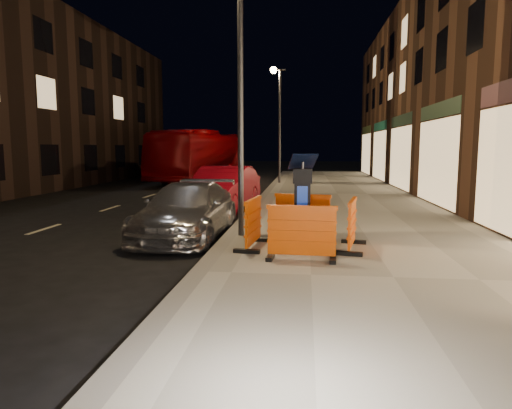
# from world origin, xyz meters

# --- Properties ---
(ground_plane) EXTENTS (120.00, 120.00, 0.00)m
(ground_plane) POSITION_xyz_m (0.00, 0.00, 0.00)
(ground_plane) COLOR black
(ground_plane) RESTS_ON ground
(sidewalk) EXTENTS (6.00, 60.00, 0.15)m
(sidewalk) POSITION_xyz_m (3.00, 0.00, 0.07)
(sidewalk) COLOR gray
(sidewalk) RESTS_ON ground
(kerb) EXTENTS (0.30, 60.00, 0.15)m
(kerb) POSITION_xyz_m (0.00, 0.00, 0.07)
(kerb) COLOR slate
(kerb) RESTS_ON ground
(parking_kiosk) EXTENTS (0.62, 0.62, 1.72)m
(parking_kiosk) POSITION_xyz_m (1.60, 1.86, 1.01)
(parking_kiosk) COLOR black
(parking_kiosk) RESTS_ON sidewalk
(barrier_front) EXTENTS (1.26, 0.58, 0.96)m
(barrier_front) POSITION_xyz_m (1.60, 0.91, 0.63)
(barrier_front) COLOR #E55005
(barrier_front) RESTS_ON sidewalk
(barrier_back) EXTENTS (1.30, 0.74, 0.96)m
(barrier_back) POSITION_xyz_m (1.60, 2.81, 0.63)
(barrier_back) COLOR #E55005
(barrier_back) RESTS_ON sidewalk
(barrier_kerbside) EXTENTS (0.64, 1.28, 0.96)m
(barrier_kerbside) POSITION_xyz_m (0.65, 1.86, 0.63)
(barrier_kerbside) COLOR #E55005
(barrier_kerbside) RESTS_ON sidewalk
(barrier_bldgside) EXTENTS (0.72, 1.30, 0.96)m
(barrier_bldgside) POSITION_xyz_m (2.55, 1.86, 0.63)
(barrier_bldgside) COLOR #E55005
(barrier_bldgside) RESTS_ON sidewalk
(car_silver) EXTENTS (1.87, 4.38, 1.26)m
(car_silver) POSITION_xyz_m (-1.08, 3.43, 0.00)
(car_silver) COLOR #B5B5BB
(car_silver) RESTS_ON ground
(car_red) EXTENTS (2.05, 4.59, 1.46)m
(car_red) POSITION_xyz_m (-1.02, 7.85, 0.00)
(car_red) COLOR #9E0918
(car_red) RESTS_ON ground
(bus_doubledecker) EXTENTS (3.79, 11.24, 3.07)m
(bus_doubledecker) POSITION_xyz_m (-4.79, 20.95, 0.00)
(bus_doubledecker) COLOR #850309
(bus_doubledecker) RESTS_ON ground
(street_lamp_mid) EXTENTS (0.12, 0.12, 6.00)m
(street_lamp_mid) POSITION_xyz_m (0.25, 3.00, 3.15)
(street_lamp_mid) COLOR #3F3F44
(street_lamp_mid) RESTS_ON sidewalk
(street_lamp_far) EXTENTS (0.12, 0.12, 6.00)m
(street_lamp_far) POSITION_xyz_m (0.25, 18.00, 3.15)
(street_lamp_far) COLOR #3F3F44
(street_lamp_far) RESTS_ON sidewalk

